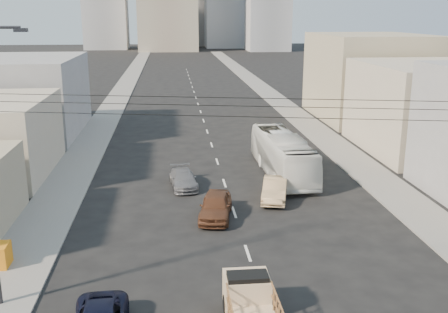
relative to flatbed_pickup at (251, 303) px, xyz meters
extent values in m
cube|color=gray|center=(-10.86, 68.72, -1.03)|extent=(3.50, 180.00, 0.12)
cube|color=gray|center=(12.64, 68.72, -1.03)|extent=(3.50, 180.00, 0.12)
cube|color=silver|center=(0.89, 6.72, -1.09)|extent=(0.15, 2.00, 0.01)
cube|color=silver|center=(0.89, 12.72, -1.09)|extent=(0.15, 2.00, 0.01)
cube|color=silver|center=(0.89, 18.72, -1.09)|extent=(0.15, 2.00, 0.01)
cube|color=silver|center=(0.89, 24.72, -1.09)|extent=(0.15, 2.00, 0.01)
cube|color=silver|center=(0.89, 30.72, -1.09)|extent=(0.15, 2.00, 0.01)
cube|color=silver|center=(0.89, 36.72, -1.09)|extent=(0.15, 2.00, 0.01)
cube|color=silver|center=(0.89, 42.72, -1.09)|extent=(0.15, 2.00, 0.01)
cube|color=silver|center=(0.89, 48.72, -1.09)|extent=(0.15, 2.00, 0.01)
cube|color=silver|center=(0.89, 54.72, -1.09)|extent=(0.15, 2.00, 0.01)
cube|color=silver|center=(0.89, 60.72, -1.09)|extent=(0.15, 2.00, 0.01)
cube|color=silver|center=(0.89, 66.72, -1.09)|extent=(0.15, 2.00, 0.01)
cube|color=silver|center=(0.89, 72.72, -1.09)|extent=(0.15, 2.00, 0.01)
cube|color=silver|center=(0.89, 78.72, -1.09)|extent=(0.15, 2.00, 0.01)
cube|color=silver|center=(0.89, 84.72, -1.09)|extent=(0.15, 2.00, 0.01)
cube|color=silver|center=(0.89, 90.72, -1.09)|extent=(0.15, 2.00, 0.01)
cube|color=silver|center=(0.89, 96.72, -1.09)|extent=(0.15, 2.00, 0.01)
cube|color=silver|center=(0.89, 102.72, -1.09)|extent=(0.15, 2.00, 0.01)
cube|color=#D6B790|center=(0.00, 1.10, -0.14)|extent=(1.90, 1.60, 1.50)
cube|color=black|center=(0.00, 0.85, 0.46)|extent=(1.70, 0.90, 0.70)
cylinder|color=black|center=(-0.85, 1.20, -0.71)|extent=(0.25, 0.76, 0.76)
cylinder|color=black|center=(0.85, 1.20, -0.71)|extent=(0.25, 0.76, 0.76)
imported|color=white|center=(5.69, 20.55, 0.53)|extent=(3.21, 11.74, 3.24)
imported|color=#59321F|center=(-0.37, 11.88, -0.31)|extent=(2.65, 4.87, 1.57)
imported|color=tan|center=(3.95, 14.80, -0.35)|extent=(2.63, 4.75, 1.48)
imported|color=slate|center=(-2.19, 18.13, -0.46)|extent=(2.19, 4.49, 1.26)
cube|color=#2D2D33|center=(-8.61, 2.72, 10.61)|extent=(0.50, 0.25, 0.15)
cylinder|color=black|center=(0.89, 0.22, 8.21)|extent=(23.01, 5.02, 0.02)
cylinder|color=black|center=(0.89, 0.22, 7.91)|extent=(23.01, 5.02, 0.02)
cylinder|color=black|center=(0.89, 0.22, 7.51)|extent=(23.01, 5.02, 0.02)
cube|color=#B6A892|center=(20.39, 26.72, 2.91)|extent=(11.00, 14.00, 8.00)
cube|color=tan|center=(20.89, 42.72, 3.91)|extent=(12.00, 16.00, 10.00)
cube|color=gray|center=(-18.61, 37.72, 2.91)|extent=(12.00, 16.00, 8.00)
cube|color=#999BA1|center=(-25.11, 178.72, 15.91)|extent=(15.00, 15.00, 34.00)
cube|color=#999BA1|center=(30.89, 163.72, 12.91)|extent=(14.00, 14.00, 28.00)
camera|label=1|loc=(-2.99, -18.52, 11.20)|focal=42.00mm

